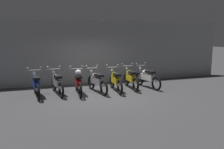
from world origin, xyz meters
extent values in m
plane|color=#424244|center=(0.00, 0.00, 0.00)|extent=(80.00, 80.00, 0.00)
cube|color=gray|center=(0.00, 2.67, 1.62)|extent=(16.00, 0.30, 3.23)
torus|color=black|center=(-2.57, 1.18, 0.33)|extent=(0.15, 0.66, 0.65)
torus|color=black|center=(-2.44, -0.11, 0.33)|extent=(0.15, 0.66, 0.65)
cube|color=#1E389E|center=(-2.51, 0.53, 0.52)|extent=(0.30, 0.85, 0.28)
ellipsoid|color=#1E389E|center=(-2.52, 0.69, 0.73)|extent=(0.30, 0.46, 0.22)
cube|color=black|center=(-2.49, 0.35, 0.80)|extent=(0.29, 0.54, 0.10)
cylinder|color=#B7BABF|center=(-2.56, 1.08, 1.02)|extent=(0.56, 0.09, 0.04)
sphere|color=#B7BABF|center=(-2.82, 1.05, 1.12)|extent=(0.07, 0.07, 0.07)
sphere|color=#B7BABF|center=(-2.30, 1.10, 1.12)|extent=(0.07, 0.07, 0.07)
cylinder|color=#B7BABF|center=(-2.57, 1.13, 0.65)|extent=(0.07, 0.16, 0.65)
sphere|color=silver|center=(-2.57, 1.13, 0.87)|extent=(0.12, 0.12, 0.12)
cube|color=white|center=(-2.45, -0.09, 0.43)|extent=(0.16, 0.03, 0.10)
torus|color=black|center=(-1.77, 1.27, 0.33)|extent=(0.18, 0.66, 0.65)
torus|color=black|center=(-1.58, -0.02, 0.33)|extent=(0.18, 0.66, 0.65)
cube|color=#9EA0A8|center=(-1.67, 0.63, 0.52)|extent=(0.34, 0.86, 0.28)
ellipsoid|color=#9EA0A8|center=(-1.69, 0.78, 0.73)|extent=(0.32, 0.47, 0.22)
cube|color=black|center=(-1.65, 0.45, 0.80)|extent=(0.31, 0.55, 0.10)
cylinder|color=#B7BABF|center=(-1.75, 1.17, 1.02)|extent=(0.56, 0.12, 0.04)
sphere|color=#B7BABF|center=(-2.01, 1.13, 1.12)|extent=(0.07, 0.07, 0.07)
sphere|color=#B7BABF|center=(-1.49, 1.20, 1.12)|extent=(0.07, 0.07, 0.07)
cylinder|color=#B7BABF|center=(-1.76, 1.22, 0.65)|extent=(0.08, 0.17, 0.65)
sphere|color=silver|center=(-1.76, 1.22, 0.87)|extent=(0.12, 0.12, 0.12)
cube|color=white|center=(-1.58, 0.01, 0.43)|extent=(0.16, 0.04, 0.10)
torus|color=black|center=(-0.80, 1.01, 0.33)|extent=(0.13, 0.65, 0.65)
torus|color=black|center=(-0.87, -0.29, 0.33)|extent=(0.13, 0.65, 0.65)
cube|color=red|center=(-0.84, 0.36, 0.52)|extent=(0.26, 0.84, 0.28)
ellipsoid|color=red|center=(-0.83, 0.52, 0.73)|extent=(0.28, 0.45, 0.22)
cube|color=black|center=(-0.85, 0.18, 0.80)|extent=(0.27, 0.53, 0.10)
cylinder|color=#B7BABF|center=(-0.81, 0.91, 1.02)|extent=(0.56, 0.07, 0.04)
sphere|color=#B7BABF|center=(-1.07, 0.92, 1.12)|extent=(0.07, 0.07, 0.07)
sphere|color=#B7BABF|center=(-0.55, 0.89, 1.12)|extent=(0.07, 0.07, 0.07)
cylinder|color=#B7BABF|center=(-0.80, 0.96, 0.65)|extent=(0.06, 0.16, 0.65)
sphere|color=silver|center=(-0.80, 0.96, 0.87)|extent=(0.12, 0.12, 0.12)
cube|color=white|center=(-0.87, -0.26, 0.43)|extent=(0.16, 0.02, 0.10)
sphere|color=silver|center=(-0.85, 0.18, 0.97)|extent=(0.24, 0.24, 0.24)
torus|color=black|center=(-0.12, 1.06, 0.33)|extent=(0.21, 0.66, 0.65)
torus|color=black|center=(0.12, -0.22, 0.33)|extent=(0.21, 0.66, 0.65)
cube|color=#9EA0A8|center=(0.00, 0.42, 0.52)|extent=(0.37, 0.86, 0.28)
ellipsoid|color=#9EA0A8|center=(-0.03, 0.57, 0.73)|extent=(0.33, 0.48, 0.22)
cube|color=black|center=(0.03, 0.24, 0.80)|extent=(0.33, 0.55, 0.10)
cylinder|color=#B7BABF|center=(-0.10, 0.96, 1.02)|extent=(0.56, 0.14, 0.04)
sphere|color=#B7BABF|center=(-0.35, 0.91, 1.12)|extent=(0.07, 0.07, 0.07)
sphere|color=#B7BABF|center=(0.16, 1.01, 1.12)|extent=(0.07, 0.07, 0.07)
cylinder|color=#B7BABF|center=(-0.11, 1.01, 0.65)|extent=(0.08, 0.17, 0.65)
sphere|color=silver|center=(-0.11, 1.01, 0.87)|extent=(0.12, 0.12, 0.12)
cube|color=white|center=(0.11, -0.19, 0.43)|extent=(0.16, 0.04, 0.10)
torus|color=black|center=(0.88, 1.02, 0.33)|extent=(0.13, 0.65, 0.65)
torus|color=black|center=(0.80, -0.27, 0.33)|extent=(0.13, 0.65, 0.65)
cube|color=gold|center=(0.84, 0.38, 0.52)|extent=(0.27, 0.84, 0.28)
ellipsoid|color=gold|center=(0.85, 0.53, 0.73)|extent=(0.29, 0.46, 0.22)
cube|color=black|center=(0.83, 0.19, 0.80)|extent=(0.27, 0.53, 0.10)
cylinder|color=#B7BABF|center=(0.87, 0.92, 1.02)|extent=(0.56, 0.07, 0.04)
sphere|color=#B7BABF|center=(0.61, 0.94, 1.12)|extent=(0.07, 0.07, 0.07)
sphere|color=#B7BABF|center=(1.13, 0.90, 1.12)|extent=(0.07, 0.07, 0.07)
cylinder|color=#B7BABF|center=(0.87, 0.97, 0.65)|extent=(0.07, 0.16, 0.65)
sphere|color=silver|center=(0.87, 0.97, 0.87)|extent=(0.12, 0.12, 0.12)
cube|color=white|center=(0.80, -0.25, 0.43)|extent=(0.16, 0.02, 0.10)
torus|color=black|center=(1.71, 1.28, 0.33)|extent=(0.13, 0.65, 0.65)
torus|color=black|center=(1.63, -0.01, 0.33)|extent=(0.13, 0.65, 0.65)
cube|color=gold|center=(1.67, 0.63, 0.52)|extent=(0.27, 0.84, 0.28)
ellipsoid|color=gold|center=(1.68, 0.79, 0.73)|extent=(0.29, 0.46, 0.22)
cube|color=black|center=(1.66, 0.45, 0.80)|extent=(0.27, 0.53, 0.10)
cylinder|color=#B7BABF|center=(1.71, 1.18, 1.02)|extent=(0.56, 0.07, 0.04)
sphere|color=#B7BABF|center=(1.45, 1.20, 1.12)|extent=(0.07, 0.07, 0.07)
sphere|color=#B7BABF|center=(1.97, 1.16, 1.12)|extent=(0.07, 0.07, 0.07)
cylinder|color=#B7BABF|center=(1.71, 1.23, 0.65)|extent=(0.07, 0.16, 0.65)
sphere|color=silver|center=(1.71, 1.23, 0.87)|extent=(0.12, 0.12, 0.12)
cube|color=white|center=(1.63, 0.01, 0.43)|extent=(0.16, 0.02, 0.10)
torus|color=black|center=(2.39, 1.22, 0.33)|extent=(0.21, 0.66, 0.65)
torus|color=black|center=(2.63, -0.06, 0.33)|extent=(0.21, 0.66, 0.65)
cube|color=silver|center=(2.51, 0.58, 0.52)|extent=(0.37, 0.86, 0.28)
ellipsoid|color=silver|center=(2.48, 0.73, 0.73)|extent=(0.34, 0.48, 0.22)
cube|color=black|center=(2.54, 0.40, 0.80)|extent=(0.33, 0.55, 0.10)
cylinder|color=#B7BABF|center=(2.41, 1.12, 1.02)|extent=(0.56, 0.14, 0.04)
sphere|color=#B7BABF|center=(2.15, 1.07, 1.12)|extent=(0.07, 0.07, 0.07)
sphere|color=#B7BABF|center=(2.67, 1.16, 1.12)|extent=(0.07, 0.07, 0.07)
cylinder|color=#B7BABF|center=(2.40, 1.17, 0.65)|extent=(0.08, 0.17, 0.65)
sphere|color=silver|center=(2.40, 1.17, 0.87)|extent=(0.12, 0.12, 0.12)
cube|color=white|center=(2.62, -0.03, 0.43)|extent=(0.16, 0.04, 0.10)
camera|label=1|loc=(-2.38, -8.81, 2.40)|focal=35.90mm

